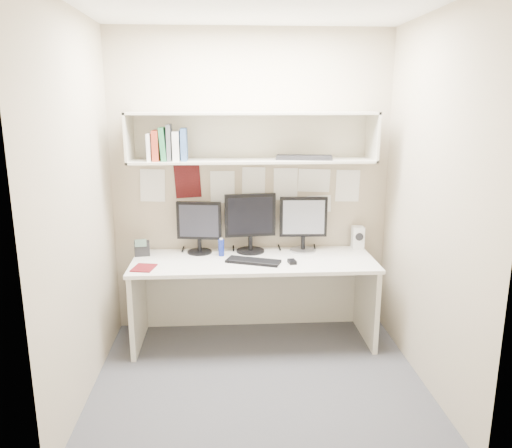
{
  "coord_description": "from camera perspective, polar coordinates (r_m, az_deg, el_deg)",
  "views": [
    {
      "loc": [
        -0.23,
        -3.29,
        1.99
      ],
      "look_at": [
        0.0,
        0.35,
        1.1
      ],
      "focal_mm": 35.0,
      "sensor_mm": 36.0,
      "label": 1
    }
  ],
  "objects": [
    {
      "name": "wall_back",
      "position": [
        4.35,
        -0.54,
        4.55
      ],
      "size": [
        2.4,
        0.02,
        2.6
      ],
      "primitive_type": "cube",
      "color": "tan",
      "rests_on": "ground"
    },
    {
      "name": "floor",
      "position": [
        3.85,
        0.33,
        -17.43
      ],
      "size": [
        2.4,
        2.0,
        0.01
      ],
      "primitive_type": "cube",
      "color": "#404045",
      "rests_on": "ground"
    },
    {
      "name": "blue_bottle",
      "position": [
        4.22,
        -3.99,
        -2.69
      ],
      "size": [
        0.05,
        0.05,
        0.15
      ],
      "color": "navy",
      "rests_on": "desk"
    },
    {
      "name": "wall_left",
      "position": [
        3.5,
        -19.65,
        1.49
      ],
      "size": [
        0.02,
        2.0,
        2.6
      ],
      "primitive_type": "cube",
      "color": "tan",
      "rests_on": "ground"
    },
    {
      "name": "wall_front",
      "position": [
        2.4,
        1.98,
        -3.06
      ],
      "size": [
        2.4,
        0.02,
        2.6
      ],
      "primitive_type": "cube",
      "color": "tan",
      "rests_on": "ground"
    },
    {
      "name": "desk",
      "position": [
        4.27,
        -0.26,
        -8.69
      ],
      "size": [
        2.0,
        0.7,
        0.73
      ],
      "color": "silver",
      "rests_on": "floor"
    },
    {
      "name": "monitor_right",
      "position": [
        4.33,
        5.43,
        0.25
      ],
      "size": [
        0.41,
        0.23,
        0.48
      ],
      "rotation": [
        0.0,
        0.0,
        -0.04
      ],
      "color": "#A5A5AA",
      "rests_on": "desk"
    },
    {
      "name": "pinned_papers",
      "position": [
        4.35,
        -0.54,
        3.89
      ],
      "size": [
        1.92,
        0.01,
        0.48
      ],
      "primitive_type": null,
      "color": "white",
      "rests_on": "wall_back"
    },
    {
      "name": "monitor_left",
      "position": [
        4.29,
        -6.53,
        -0.12
      ],
      "size": [
        0.38,
        0.21,
        0.45
      ],
      "rotation": [
        0.0,
        0.0,
        -0.15
      ],
      "color": "black",
      "rests_on": "desk"
    },
    {
      "name": "maroon_notebook",
      "position": [
        4.01,
        -12.7,
        -4.91
      ],
      "size": [
        0.2,
        0.22,
        0.01
      ],
      "primitive_type": "cube",
      "rotation": [
        0.0,
        0.0,
        -0.2
      ],
      "color": "#601015",
      "rests_on": "desk"
    },
    {
      "name": "book_stack",
      "position": [
        4.08,
        -10.04,
        8.9
      ],
      "size": [
        0.31,
        0.18,
        0.29
      ],
      "color": "silver",
      "rests_on": "overhead_hutch"
    },
    {
      "name": "monitor_center",
      "position": [
        4.28,
        -0.66,
        0.36
      ],
      "size": [
        0.44,
        0.24,
        0.51
      ],
      "rotation": [
        0.0,
        0.0,
        0.1
      ],
      "color": "black",
      "rests_on": "desk"
    },
    {
      "name": "desk_phone",
      "position": [
        4.35,
        -12.89,
        -2.71
      ],
      "size": [
        0.14,
        0.13,
        0.15
      ],
      "rotation": [
        0.0,
        0.0,
        0.16
      ],
      "color": "black",
      "rests_on": "desk"
    },
    {
      "name": "ceiling",
      "position": [
        3.35,
        0.39,
        24.14
      ],
      "size": [
        2.4,
        2.0,
        0.01
      ],
      "primitive_type": "cube",
      "color": "white",
      "rests_on": "ground"
    },
    {
      "name": "mouse",
      "position": [
        4.04,
        4.14,
        -4.32
      ],
      "size": [
        0.07,
        0.1,
        0.03
      ],
      "primitive_type": "cube",
      "rotation": [
        0.0,
        0.0,
        0.15
      ],
      "color": "black",
      "rests_on": "desk"
    },
    {
      "name": "speaker",
      "position": [
        4.51,
        11.55,
        -1.52
      ],
      "size": [
        0.1,
        0.11,
        0.2
      ],
      "rotation": [
        0.0,
        0.0,
        -0.03
      ],
      "color": "silver",
      "rests_on": "desk"
    },
    {
      "name": "keyboard",
      "position": [
        4.05,
        -0.32,
        -4.28
      ],
      "size": [
        0.46,
        0.3,
        0.02
      ],
      "primitive_type": "cube",
      "rotation": [
        0.0,
        0.0,
        -0.35
      ],
      "color": "black",
      "rests_on": "desk"
    },
    {
      "name": "wall_right",
      "position": [
        3.65,
        19.5,
        1.98
      ],
      "size": [
        0.02,
        2.0,
        2.6
      ],
      "primitive_type": "cube",
      "color": "tan",
      "rests_on": "ground"
    },
    {
      "name": "overhead_hutch",
      "position": [
        4.17,
        -0.45,
        9.95
      ],
      "size": [
        2.0,
        0.38,
        0.4
      ],
      "color": "beige",
      "rests_on": "wall_back"
    },
    {
      "name": "hutch_tray",
      "position": [
        4.14,
        5.53,
        7.59
      ],
      "size": [
        0.48,
        0.25,
        0.03
      ],
      "primitive_type": "cube",
      "rotation": [
        0.0,
        0.0,
        -0.18
      ],
      "color": "black",
      "rests_on": "overhead_hutch"
    }
  ]
}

